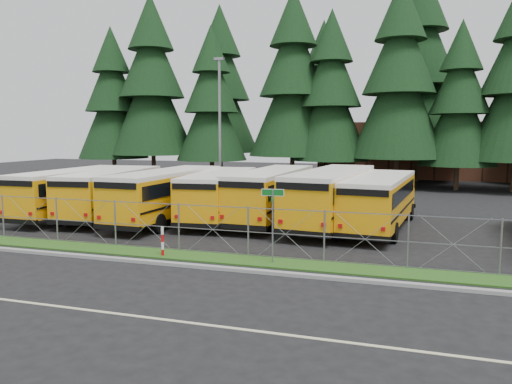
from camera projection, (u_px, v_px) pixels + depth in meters
ground at (279, 253)px, 20.28m from camera, size 120.00×120.00×0.00m
curb at (256, 271)px, 17.34m from camera, size 50.00×0.25×0.12m
grass_verge at (268, 262)px, 18.67m from camera, size 50.00×1.40×0.06m
road_lane_line at (199, 324)px, 12.71m from camera, size 50.00×0.12×0.01m
chainlink_fence at (273, 233)px, 19.22m from camera, size 44.00×0.10×2.00m
brick_building at (423, 150)px, 56.00m from camera, size 22.00×10.00×6.00m
bus_0 at (77, 193)px, 29.01m from camera, size 2.58×10.50×2.74m
bus_1 at (115, 194)px, 28.75m from camera, size 3.60×10.62×2.73m
bus_2 at (170, 196)px, 27.32m from camera, size 2.90×10.87×2.83m
bus_3 at (221, 196)px, 27.93m from camera, size 3.47×10.48×2.70m
bus_4 at (273, 195)px, 27.50m from camera, size 2.93×10.94×2.85m
bus_5 at (333, 198)px, 25.99m from camera, size 3.84×11.49×2.95m
bus_6 at (381, 202)px, 25.07m from camera, size 3.50×10.64×2.74m
street_sign at (273, 210)px, 18.33m from camera, size 0.84×0.55×2.81m
striped_bollard at (163, 242)px, 19.55m from camera, size 0.11×0.11×1.20m
light_standard at (220, 124)px, 35.71m from camera, size 0.70×0.35×10.14m
conifer_0 at (112, 104)px, 50.68m from camera, size 7.01×7.01×15.51m
conifer_1 at (152, 89)px, 49.52m from camera, size 8.34×8.34×18.46m
conifer_2 at (211, 105)px, 48.04m from camera, size 6.81×6.81×15.05m
conifer_3 at (293, 87)px, 46.92m from camera, size 8.28×8.28×18.32m
conifer_4 at (331, 99)px, 45.36m from camera, size 7.20×7.20×15.93m
conifer_5 at (399, 84)px, 43.17m from camera, size 8.20×8.20×18.12m
conifer_6 at (459, 106)px, 41.80m from camera, size 6.43×6.43×14.22m
conifer_10 at (220, 92)px, 54.52m from camera, size 8.42×8.42×18.63m
conifer_11 at (323, 100)px, 53.12m from camera, size 7.53×7.53×16.66m
conifer_12 at (420, 75)px, 49.25m from camera, size 9.50×9.50×21.02m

